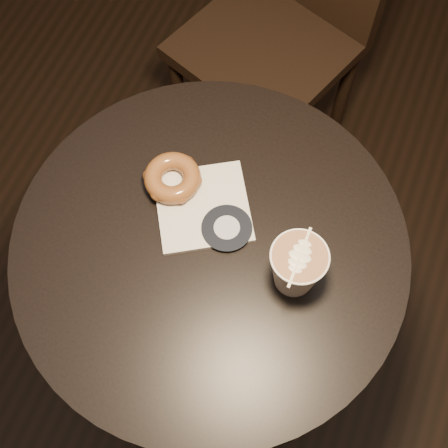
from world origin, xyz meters
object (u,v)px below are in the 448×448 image
(doughnut, at_px, (172,178))
(latte_cup, at_px, (297,268))
(pastry_bag, at_px, (203,207))
(cafe_table, at_px, (212,282))

(doughnut, distance_m, latte_cup, 0.28)
(doughnut, bearing_deg, latte_cup, -19.00)
(pastry_bag, bearing_deg, doughnut, 129.76)
(cafe_table, xyz_separation_m, doughnut, (-0.11, 0.08, 0.22))
(pastry_bag, bearing_deg, cafe_table, -89.17)
(pastry_bag, xyz_separation_m, doughnut, (-0.07, 0.02, 0.02))
(cafe_table, xyz_separation_m, pastry_bag, (-0.04, 0.06, 0.20))
(pastry_bag, height_order, latte_cup, latte_cup)
(cafe_table, relative_size, doughnut, 7.27)
(doughnut, bearing_deg, cafe_table, -38.41)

